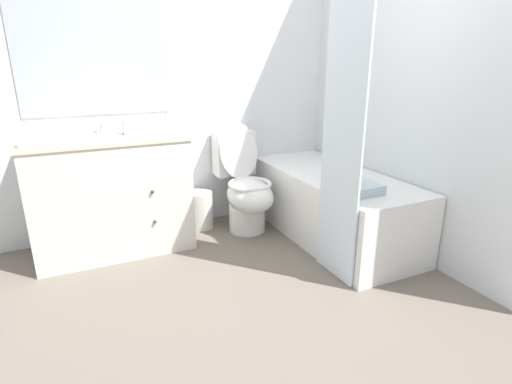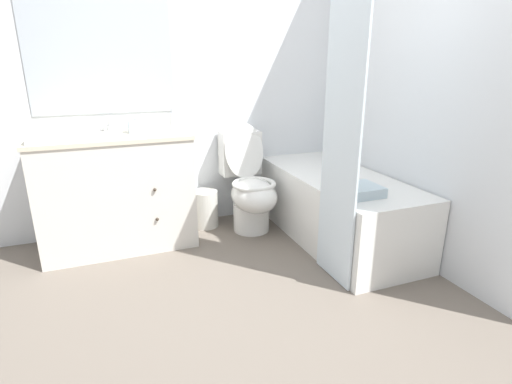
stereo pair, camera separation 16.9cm
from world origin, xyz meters
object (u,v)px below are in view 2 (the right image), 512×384
object	(u,v)px
sink_faucet	(109,126)
wastebasket	(206,209)
tissue_box	(138,126)
bathtub	(336,207)
hand_towel_folded	(46,138)
soap_dispenser	(173,121)
vanity_cabinet	(117,190)
bath_towel_folded	(358,190)
toilet	(250,188)

from	to	relation	value
sink_faucet	wastebasket	size ratio (longest dim) A/B	0.44
sink_faucet	tissue_box	size ratio (longest dim) A/B	1.10
bathtub	hand_towel_folded	size ratio (longest dim) A/B	6.79
soap_dispenser	sink_faucet	bearing A→B (deg)	158.75
wastebasket	vanity_cabinet	bearing A→B (deg)	-171.11
vanity_cabinet	bath_towel_folded	distance (m)	1.77
hand_towel_folded	tissue_box	bearing A→B (deg)	17.88
bathtub	bath_towel_folded	size ratio (longest dim) A/B	5.61
bathtub	bath_towel_folded	xyz separation A→B (m)	(-0.15, -0.47, 0.30)
sink_faucet	toilet	xyz separation A→B (m)	(1.04, -0.25, -0.54)
tissue_box	wastebasket	bearing A→B (deg)	10.93
toilet	hand_towel_folded	bearing A→B (deg)	-175.85
tissue_box	soap_dispenser	bearing A→B (deg)	-2.41
tissue_box	soap_dispenser	distance (m)	0.26
bath_towel_folded	wastebasket	bearing A→B (deg)	125.10
toilet	sink_faucet	bearing A→B (deg)	166.38
vanity_cabinet	tissue_box	distance (m)	0.52
tissue_box	bathtub	bearing A→B (deg)	-20.07
vanity_cabinet	bathtub	xyz separation A→B (m)	(1.62, -0.51, -0.17)
sink_faucet	bath_towel_folded	distance (m)	1.90
tissue_box	bath_towel_folded	distance (m)	1.66
wastebasket	sink_faucet	bearing A→B (deg)	174.57
wastebasket	hand_towel_folded	xyz separation A→B (m)	(-1.11, -0.29, 0.74)
hand_towel_folded	bath_towel_folded	xyz separation A→B (m)	(1.87, -0.80, -0.34)
tissue_box	hand_towel_folded	world-z (taller)	tissue_box
sink_faucet	wastebasket	xyz separation A→B (m)	(0.71, -0.07, -0.75)
wastebasket	soap_dispenser	world-z (taller)	soap_dispenser
sink_faucet	soap_dispenser	distance (m)	0.49
vanity_cabinet	bathtub	distance (m)	1.71
hand_towel_folded	bath_towel_folded	world-z (taller)	hand_towel_folded
tissue_box	hand_towel_folded	distance (m)	0.63
soap_dispenser	tissue_box	bearing A→B (deg)	177.59
bath_towel_folded	tissue_box	bearing A→B (deg)	142.21
tissue_box	soap_dispenser	xyz separation A→B (m)	(0.26, -0.01, 0.02)
sink_faucet	tissue_box	distance (m)	0.26
toilet	bathtub	distance (m)	0.73
bathtub	wastebasket	world-z (taller)	bathtub
bathtub	hand_towel_folded	bearing A→B (deg)	170.77
vanity_cabinet	bath_towel_folded	size ratio (longest dim) A/B	3.99
bathtub	tissue_box	size ratio (longest dim) A/B	12.11
sink_faucet	bathtub	size ratio (longest dim) A/B	0.09
hand_towel_folded	toilet	bearing A→B (deg)	4.15
sink_faucet	wastebasket	world-z (taller)	sink_faucet
soap_dispenser	bath_towel_folded	distance (m)	1.46
bath_towel_folded	hand_towel_folded	bearing A→B (deg)	156.90
vanity_cabinet	hand_towel_folded	xyz separation A→B (m)	(-0.40, -0.18, 0.46)
vanity_cabinet	hand_towel_folded	size ratio (longest dim) A/B	4.83
bathtub	tissue_box	xyz separation A→B (m)	(-1.42, 0.52, 0.65)
bathtub	wastebasket	distance (m)	1.11
bathtub	tissue_box	distance (m)	1.65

